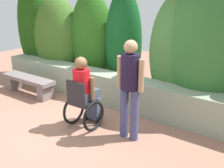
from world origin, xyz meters
The scene contains 6 objects.
ground_plane centered at (0.00, 0.00, 0.00)m, with size 13.65×13.65×0.00m, color #986856.
stone_retaining_wall centered at (0.00, 1.54, 0.34)m, with size 6.46×0.50×0.68m, color gray.
hedge_backdrop centered at (-0.23, 2.13, 1.26)m, with size 7.14×1.14×2.83m.
stone_bench centered at (-1.95, 0.83, 0.29)m, with size 1.55×0.38×0.44m.
person_in_wheelchair centered at (0.25, 0.39, 0.62)m, with size 0.53×0.66×1.33m.
person_standing_companion centered at (1.14, 0.51, 0.97)m, with size 0.49×0.30×1.69m.
Camera 1 is at (3.26, -2.95, 2.39)m, focal length 42.89 mm.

